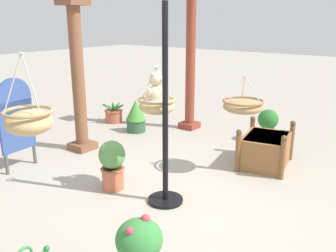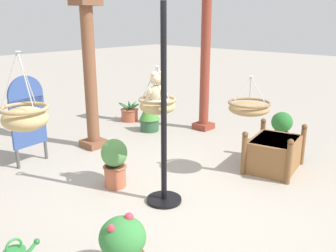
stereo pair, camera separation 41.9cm
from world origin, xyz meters
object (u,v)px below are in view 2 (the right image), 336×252
object	(u,v)px
hanging_basket_left_high	(25,117)
potted_plant_small_succulent	(115,161)
potted_plant_conical_shrub	(130,113)
hanging_basket_with_teddy	(157,105)
teddy_bear	(156,90)
hanging_basket_right_low	(249,108)
greenhouse_pillar_far_back	(90,80)
display_sign_board	(28,113)
greenhouse_pillar_right	(205,57)
potted_plant_fern_front	(123,245)
wooden_planter_box	(274,153)
potted_plant_tall_leafy	(282,126)
display_pole_central	(164,144)
potted_plant_bushy_green	(149,115)

from	to	relation	value
hanging_basket_left_high	potted_plant_small_succulent	distance (m)	1.58
hanging_basket_left_high	potted_plant_conical_shrub	world-z (taller)	hanging_basket_left_high
hanging_basket_with_teddy	teddy_bear	distance (m)	0.18
hanging_basket_with_teddy	hanging_basket_right_low	size ratio (longest dim) A/B	1.02
greenhouse_pillar_far_back	display_sign_board	distance (m)	1.20
greenhouse_pillar_right	potted_plant_fern_front	xyz separation A→B (m)	(-4.10, -2.22, -1.19)
greenhouse_pillar_right	wooden_planter_box	world-z (taller)	greenhouse_pillar_right
potted_plant_tall_leafy	potted_plant_fern_front	bearing A→B (deg)	-172.18
greenhouse_pillar_right	potted_plant_fern_front	distance (m)	4.81
display_pole_central	hanging_basket_with_teddy	bearing A→B (deg)	59.04
display_sign_board	hanging_basket_right_low	bearing A→B (deg)	-55.73
hanging_basket_right_low	potted_plant_bushy_green	bearing A→B (deg)	76.52
greenhouse_pillar_right	hanging_basket_left_high	bearing A→B (deg)	-166.90
hanging_basket_left_high	potted_plant_tall_leafy	distance (m)	4.58
greenhouse_pillar_far_back	hanging_basket_right_low	bearing A→B (deg)	-74.84
display_pole_central	potted_plant_bushy_green	size ratio (longest dim) A/B	3.79
teddy_bear	greenhouse_pillar_far_back	distance (m)	2.13
greenhouse_pillar_far_back	display_sign_board	size ratio (longest dim) A/B	1.80
hanging_basket_right_low	display_sign_board	bearing A→B (deg)	124.27
hanging_basket_right_low	display_sign_board	size ratio (longest dim) A/B	0.42
greenhouse_pillar_right	wooden_planter_box	xyz separation A→B (m)	(-0.97, -2.08, -1.21)
greenhouse_pillar_right	wooden_planter_box	distance (m)	2.59
hanging_basket_left_high	hanging_basket_right_low	bearing A→B (deg)	-17.95
potted_plant_tall_leafy	potted_plant_small_succulent	size ratio (longest dim) A/B	0.89
hanging_basket_right_low	potted_plant_tall_leafy	distance (m)	1.81
potted_plant_conical_shrub	potted_plant_bushy_green	bearing A→B (deg)	-104.81
hanging_basket_with_teddy	display_sign_board	size ratio (longest dim) A/B	0.43
potted_plant_bushy_green	greenhouse_pillar_right	bearing A→B (deg)	-40.06
hanging_basket_left_high	greenhouse_pillar_far_back	xyz separation A→B (m)	(2.06, 1.77, -0.07)
potted_plant_tall_leafy	potted_plant_small_succulent	distance (m)	3.28
display_pole_central	greenhouse_pillar_far_back	bearing A→B (deg)	74.53
display_pole_central	potted_plant_conical_shrub	world-z (taller)	display_pole_central
greenhouse_pillar_far_back	potted_plant_tall_leafy	bearing A→B (deg)	-45.42
hanging_basket_left_high	potted_plant_small_succulent	world-z (taller)	hanging_basket_left_high
potted_plant_fern_front	potted_plant_tall_leafy	size ratio (longest dim) A/B	0.97
display_pole_central	hanging_basket_with_teddy	distance (m)	0.51
teddy_bear	wooden_planter_box	size ratio (longest dim) A/B	0.40
display_pole_central	greenhouse_pillar_far_back	distance (m)	2.46
hanging_basket_right_low	potted_plant_fern_front	bearing A→B (deg)	-172.91
potted_plant_tall_leafy	greenhouse_pillar_far_back	bearing A→B (deg)	134.58
hanging_basket_right_low	potted_plant_conical_shrub	bearing A→B (deg)	76.19
display_pole_central	potted_plant_conical_shrub	distance (m)	3.90
potted_plant_bushy_green	potted_plant_fern_front	bearing A→B (deg)	-137.68
teddy_bear	display_sign_board	size ratio (longest dim) A/B	0.30
potted_plant_small_succulent	potted_plant_conical_shrub	xyz separation A→B (m)	(2.37, 2.37, -0.20)
hanging_basket_left_high	teddy_bear	bearing A→B (deg)	-10.64
hanging_basket_right_low	wooden_planter_box	bearing A→B (deg)	-19.00
hanging_basket_with_teddy	potted_plant_fern_front	distance (m)	1.89
potted_plant_fern_front	hanging_basket_left_high	bearing A→B (deg)	98.26
potted_plant_conical_shrub	display_sign_board	bearing A→B (deg)	-164.59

